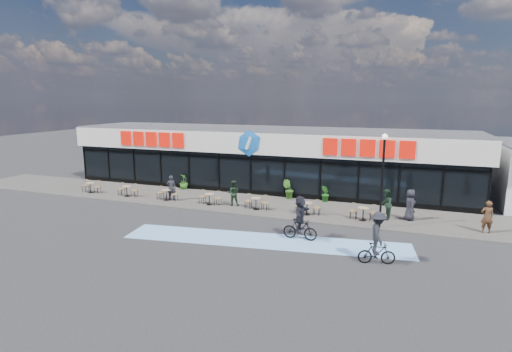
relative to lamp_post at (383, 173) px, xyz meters
The scene contains 22 objects.
ground 9.95m from the lamp_post, 165.93° to the right, with size 120.00×120.00×0.00m, color #28282B.
sidewalk 9.91m from the lamp_post, 166.52° to the left, with size 44.00×5.00×0.10m, color #57534D.
bike_lane 7.12m from the lamp_post, 143.74° to the right, with size 14.00×2.20×0.01m, color #7FB4EF.
building 11.96m from the lamp_post, 140.27° to the left, with size 30.60×6.57×4.75m.
lamp_post is the anchor object (origin of this frame).
bistro_set_0 20.46m from the lamp_post, behind, with size 1.54×0.62×0.90m.
bistro_set_1 17.27m from the lamp_post, behind, with size 1.54×0.62×0.90m.
bistro_set_2 14.10m from the lamp_post, behind, with size 1.54×0.62×0.90m.
bistro_set_3 10.96m from the lamp_post, behind, with size 1.54×0.62×0.90m.
bistro_set_4 7.89m from the lamp_post, behind, with size 1.54×0.62×0.90m.
bistro_set_5 4.99m from the lamp_post, 165.64° to the left, with size 1.54×0.62×0.90m.
bistro_set_6 2.90m from the lamp_post, 131.87° to the left, with size 1.54×0.62×0.90m.
potted_plant_left 15.34m from the lamp_post, 163.17° to the left, with size 0.63×0.63×1.13m, color #2F5F1B.
potted_plant_mid 7.95m from the lamp_post, 145.52° to the left, with size 0.72×0.58×1.30m, color #30631C.
potted_plant_right 6.15m from the lamp_post, 130.85° to the left, with size 0.62×0.50×1.13m, color #22621C.
patron_left 13.81m from the lamp_post, behind, with size 0.61×0.40×1.68m, color black.
patron_right 9.44m from the lamp_post, behind, with size 0.80×0.62×1.64m, color black.
pedestrian_a 2.63m from the lamp_post, 82.11° to the left, with size 0.86×0.67×1.77m, color #1A2E1E.
pedestrian_b 3.22m from the lamp_post, 52.63° to the left, with size 0.87×0.57×1.78m, color black.
pedestrian_c 5.66m from the lamp_post, 10.85° to the left, with size 0.62×0.41×1.69m, color #50301C.
cyclist_a 5.20m from the lamp_post, 88.08° to the right, with size 1.61×1.30×2.27m.
cyclist_b 5.12m from the lamp_post, 139.97° to the right, with size 1.76×1.67×2.22m.
Camera 1 is at (10.08, -19.10, 6.88)m, focal length 28.00 mm.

